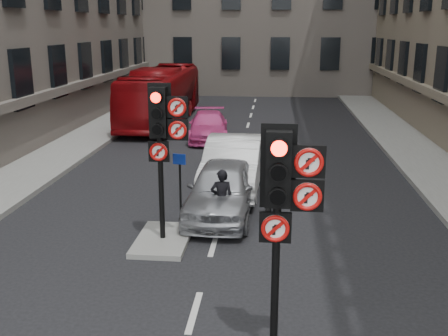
% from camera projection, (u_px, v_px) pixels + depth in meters
% --- Properties ---
extents(pavement_left, '(3.00, 50.00, 0.16)m').
position_uv_depth(pavement_left, '(44.00, 159.00, 19.52)').
color(pavement_left, gray).
rests_on(pavement_left, ground).
extents(pavement_right, '(3.00, 50.00, 0.16)m').
position_uv_depth(pavement_right, '(443.00, 169.00, 18.17)').
color(pavement_right, gray).
rests_on(pavement_right, ground).
extents(centre_island, '(1.20, 2.00, 0.12)m').
position_uv_depth(centre_island, '(163.00, 240.00, 12.24)').
color(centre_island, gray).
rests_on(centre_island, ground).
extents(signal_near, '(0.91, 0.40, 3.58)m').
position_uv_depth(signal_near, '(284.00, 194.00, 7.48)').
color(signal_near, black).
rests_on(signal_near, ground).
extents(signal_far, '(0.91, 0.40, 3.58)m').
position_uv_depth(signal_far, '(163.00, 129.00, 11.53)').
color(signal_far, black).
rests_on(signal_far, centre_island).
extents(car_silver, '(1.88, 4.28, 1.43)m').
position_uv_depth(car_silver, '(222.00, 189.00, 13.88)').
color(car_silver, '#999BA0').
rests_on(car_silver, ground).
extents(car_white, '(1.78, 4.80, 1.57)m').
position_uv_depth(car_white, '(233.00, 164.00, 16.14)').
color(car_white, silver).
rests_on(car_white, ground).
extents(car_pink, '(2.07, 4.24, 1.19)m').
position_uv_depth(car_pink, '(208.00, 126.00, 23.16)').
color(car_pink, '#DB408E').
rests_on(car_pink, ground).
extents(bus_red, '(2.39, 10.16, 2.83)m').
position_uv_depth(bus_red, '(162.00, 95.00, 27.02)').
color(bus_red, maroon).
rests_on(bus_red, ground).
extents(motorcycle, '(0.85, 1.97, 1.15)m').
position_uv_depth(motorcycle, '(272.00, 198.00, 13.56)').
color(motorcycle, black).
rests_on(motorcycle, ground).
extents(motorcyclist, '(0.60, 0.44, 1.53)m').
position_uv_depth(motorcyclist, '(222.00, 199.00, 12.90)').
color(motorcyclist, black).
rests_on(motorcyclist, ground).
extents(info_sign, '(0.32, 0.12, 1.84)m').
position_uv_depth(info_sign, '(180.00, 180.00, 12.59)').
color(info_sign, black).
rests_on(info_sign, centre_island).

